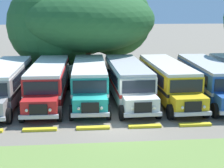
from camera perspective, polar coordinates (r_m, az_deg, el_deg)
The scene contains 12 objects.
ground_plane at distance 20.89m, azimuth 1.00°, elevation -6.85°, with size 220.00×220.00×0.00m, color slate.
parked_bus_slot_1 at distance 26.31m, azimuth -17.78°, elevation 0.35°, with size 2.74×10.85×2.82m.
parked_bus_slot_2 at distance 25.98m, azimuth -10.77°, elevation 0.60°, with size 2.87×10.86×2.82m.
parked_bus_slot_3 at distance 25.94m, azimuth -3.88°, elevation 0.79°, with size 2.84×10.86×2.82m.
parked_bus_slot_4 at distance 25.93m, azimuth 2.70°, elevation 0.80°, with size 2.98×10.88×2.82m.
parked_bus_slot_5 at distance 26.42m, azimuth 9.49°, elevation 0.87°, with size 2.98×10.88×2.82m.
parked_bus_slot_6 at distance 27.41m, azimuth 16.17°, elevation 0.97°, with size 2.93×10.87×2.82m.
curb_wheelstop_2 at distance 20.23m, azimuth -12.28°, elevation -7.65°, with size 2.00×0.36×0.15m, color yellow.
curb_wheelstop_3 at distance 20.07m, azimuth -3.27°, elevation -7.52°, with size 2.00×0.36×0.15m, color yellow.
curb_wheelstop_4 at distance 20.39m, azimuth 5.65°, elevation -7.22°, with size 2.00×0.36×0.15m, color yellow.
curb_wheelstop_5 at distance 21.19m, azimuth 14.08°, elevation -6.77°, with size 2.00×0.36×0.15m, color yellow.
broad_shade_tree at distance 35.36m, azimuth -4.95°, elevation 10.74°, with size 14.72×16.29×9.68m.
Camera 1 is at (-2.11, -19.48, 7.24)m, focal length 53.26 mm.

